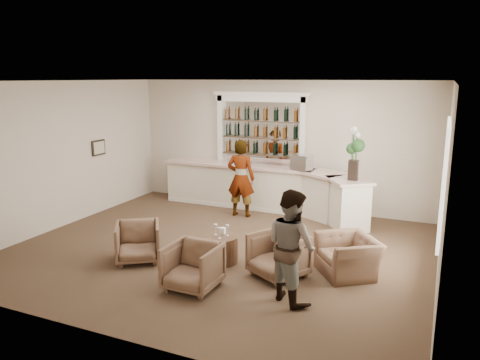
# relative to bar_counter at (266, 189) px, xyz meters

# --- Properties ---
(ground) EXTENTS (8.00, 8.00, 0.00)m
(ground) POSITION_rel_bar_counter_xyz_m (0.16, -3.00, -0.57)
(ground) COLOR #4E3927
(ground) RESTS_ON ground
(room_shell) EXTENTS (8.04, 7.02, 3.32)m
(room_shell) POSITION_rel_bar_counter_xyz_m (0.33, -2.29, 1.77)
(room_shell) COLOR beige
(room_shell) RESTS_ON ground
(bar_counter) EXTENTS (5.72, 1.80, 1.14)m
(bar_counter) POSITION_rel_bar_counter_xyz_m (0.00, 0.00, 0.00)
(bar_counter) COLOR silver
(bar_counter) RESTS_ON ground
(back_bar_alcove) EXTENTS (2.64, 0.25, 3.00)m
(back_bar_alcove) POSITION_rel_bar_counter_xyz_m (-0.34, 0.41, 1.46)
(back_bar_alcove) COLOR white
(back_bar_alcove) RESTS_ON ground
(cocktail_table) EXTENTS (0.64, 0.64, 0.50)m
(cocktail_table) POSITION_rel_bar_counter_xyz_m (0.46, -3.59, -0.32)
(cocktail_table) COLOR #543324
(cocktail_table) RESTS_ON ground
(sommelier) EXTENTS (0.73, 0.51, 1.90)m
(sommelier) POSITION_rel_bar_counter_xyz_m (-0.39, -0.72, 0.38)
(sommelier) COLOR gray
(sommelier) RESTS_ON ground
(guest) EXTENTS (1.08, 1.03, 1.75)m
(guest) POSITION_rel_bar_counter_xyz_m (2.11, -4.51, 0.30)
(guest) COLOR gray
(guest) RESTS_ON ground
(armchair_left) EXTENTS (1.11, 1.11, 0.74)m
(armchair_left) POSITION_rel_bar_counter_xyz_m (-0.97, -4.17, -0.21)
(armchair_left) COLOR brown
(armchair_left) RESTS_ON ground
(armchair_center) EXTENTS (0.82, 0.84, 0.75)m
(armchair_center) POSITION_rel_bar_counter_xyz_m (0.54, -4.78, -0.20)
(armchair_center) COLOR brown
(armchair_center) RESTS_ON ground
(armchair_right) EXTENTS (1.13, 1.14, 0.77)m
(armchair_right) POSITION_rel_bar_counter_xyz_m (1.65, -3.78, -0.19)
(armchair_right) COLOR brown
(armchair_right) RESTS_ON ground
(armchair_far) EXTENTS (1.33, 1.35, 0.66)m
(armchair_far) POSITION_rel_bar_counter_xyz_m (2.72, -3.19, -0.24)
(armchair_far) COLOR brown
(armchair_far) RESTS_ON ground
(espresso_machine) EXTENTS (0.51, 0.46, 0.39)m
(espresso_machine) POSITION_rel_bar_counter_xyz_m (0.94, -0.08, 0.76)
(espresso_machine) COLOR silver
(espresso_machine) RESTS_ON bar_counter
(flower_vase) EXTENTS (0.31, 0.31, 1.18)m
(flower_vase) POSITION_rel_bar_counter_xyz_m (2.29, -0.66, 1.23)
(flower_vase) COLOR black
(flower_vase) RESTS_ON bar_counter
(wine_glass_bar_left) EXTENTS (0.07, 0.07, 0.21)m
(wine_glass_bar_left) POSITION_rel_bar_counter_xyz_m (-0.72, -0.01, 0.67)
(wine_glass_bar_left) COLOR white
(wine_glass_bar_left) RESTS_ON bar_counter
(wine_glass_bar_right) EXTENTS (0.07, 0.07, 0.21)m
(wine_glass_bar_right) POSITION_rel_bar_counter_xyz_m (0.86, 0.03, 0.67)
(wine_glass_bar_right) COLOR white
(wine_glass_bar_right) RESTS_ON bar_counter
(wine_glass_tbl_a) EXTENTS (0.07, 0.07, 0.21)m
(wine_glass_tbl_a) POSITION_rel_bar_counter_xyz_m (0.34, -3.56, 0.03)
(wine_glass_tbl_a) COLOR white
(wine_glass_tbl_a) RESTS_ON cocktail_table
(wine_glass_tbl_b) EXTENTS (0.07, 0.07, 0.21)m
(wine_glass_tbl_b) POSITION_rel_bar_counter_xyz_m (0.56, -3.51, 0.03)
(wine_glass_tbl_b) COLOR white
(wine_glass_tbl_b) RESTS_ON cocktail_table
(wine_glass_tbl_c) EXTENTS (0.07, 0.07, 0.21)m
(wine_glass_tbl_c) POSITION_rel_bar_counter_xyz_m (0.50, -3.72, 0.03)
(wine_glass_tbl_c) COLOR white
(wine_glass_tbl_c) RESTS_ON cocktail_table
(napkin_holder) EXTENTS (0.08, 0.08, 0.12)m
(napkin_holder) POSITION_rel_bar_counter_xyz_m (0.44, -3.45, -0.01)
(napkin_holder) COLOR white
(napkin_holder) RESTS_ON cocktail_table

